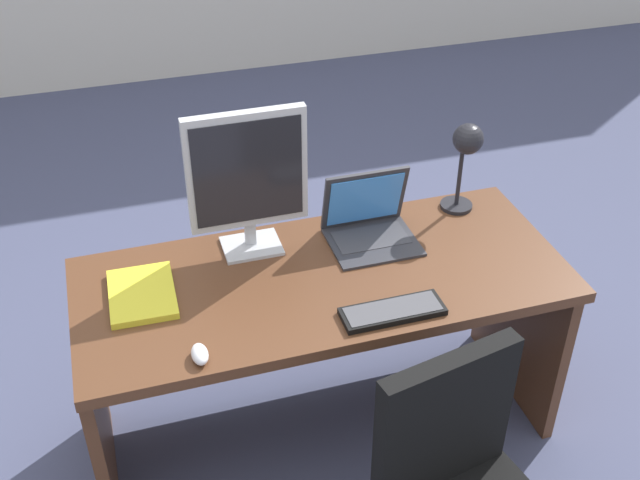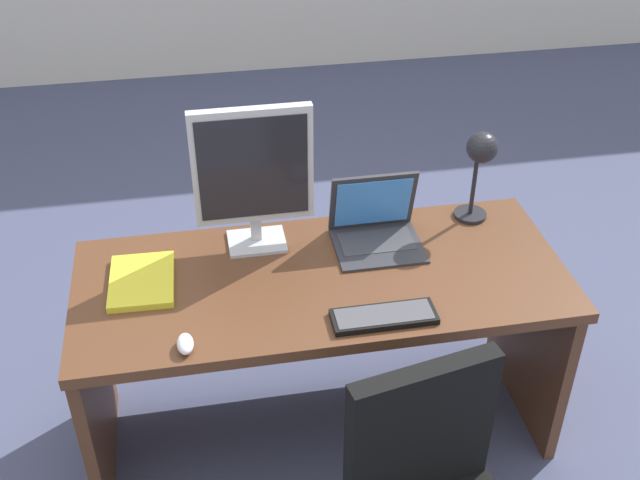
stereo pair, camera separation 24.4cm
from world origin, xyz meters
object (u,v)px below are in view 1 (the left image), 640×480
mouse (200,354)px  book (142,294)px  desk (319,315)px  desk_lamp (466,150)px  laptop (368,217)px  keyboard (393,311)px  monitor (247,175)px

mouse → book: bearing=110.8°
desk → mouse: (-0.46, -0.32, 0.23)m
desk_lamp → desk: bearing=-162.8°
desk → laptop: laptop is taller
mouse → book: 0.36m
laptop → book: size_ratio=1.06×
mouse → desk: bearing=35.1°
book → keyboard: bearing=-23.1°
desk → laptop: size_ratio=5.39×
desk → laptop: bearing=31.7°
laptop → mouse: 0.82m
keyboard → desk: bearing=116.6°
desk_lamp → book: 1.22m
mouse → keyboard: bearing=2.4°
keyboard → mouse: mouse is taller
laptop → book: bearing=-171.5°
desk → mouse: size_ratio=18.57×
desk → book: (-0.59, 0.02, 0.22)m
book → mouse: bearing=-69.2°
keyboard → mouse: 0.61m
desk → desk_lamp: size_ratio=4.58×
desk → laptop: (0.22, 0.14, 0.28)m
monitor → laptop: bearing=-5.9°
laptop → desk_lamp: desk_lamp is taller
keyboard → book: bearing=156.9°
desk → book: size_ratio=5.70×
mouse → monitor: bearing=61.9°
book → desk: bearing=-1.6°
mouse → book: size_ratio=0.31×
laptop → mouse: (-0.68, -0.46, -0.06)m
keyboard → monitor: bearing=125.5°
monitor → desk_lamp: 0.79m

